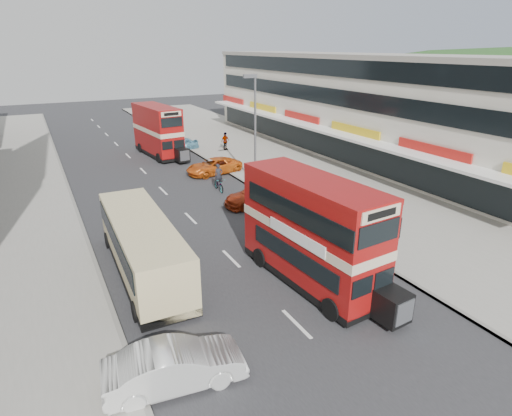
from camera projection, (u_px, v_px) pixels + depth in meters
ground at (328, 356)px, 14.51m from camera, size 160.00×160.00×0.00m
road_surface at (163, 191)px, 31.04m from camera, size 12.00×90.00×0.01m
pavement_right at (300, 169)px, 36.23m from camera, size 12.00×90.00×0.15m
kerb_left at (74, 203)px, 28.36m from camera, size 0.20×90.00×0.16m
kerb_right at (238, 179)px, 33.66m from camera, size 0.20×90.00×0.16m
commercial_row at (361, 106)px, 39.68m from camera, size 9.90×46.20×9.30m
street_lamp at (254, 122)px, 30.51m from camera, size 1.00×0.20×8.12m
bus_main at (312, 231)px, 18.25m from camera, size 2.94×8.53×4.67m
bus_second at (158, 131)px, 40.22m from camera, size 3.10×8.38×4.58m
coach at (143, 245)px, 19.29m from camera, size 2.63×9.39×2.47m
car_left_front at (175, 366)px, 13.03m from camera, size 4.51×2.03×1.44m
car_right_a at (258, 195)px, 28.14m from camera, size 4.68×1.97×1.35m
car_right_b at (214, 166)px, 34.95m from camera, size 4.89×2.75×1.29m
car_right_c at (180, 144)px, 42.99m from camera, size 3.77×1.84×1.24m
pedestrian_near at (310, 187)px, 28.25m from camera, size 0.78×0.57×1.97m
pedestrian_far at (225, 141)px, 42.39m from camera, size 1.12×0.78×1.76m
cyclist at (219, 182)px, 30.86m from camera, size 0.76×1.86×2.01m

